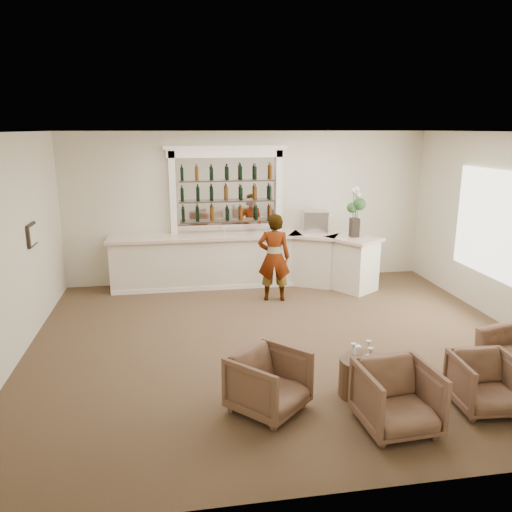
{
  "coord_description": "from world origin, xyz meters",
  "views": [
    {
      "loc": [
        -1.63,
        -7.33,
        3.35
      ],
      "look_at": [
        -0.27,
        0.9,
        1.21
      ],
      "focal_mm": 35.0,
      "sensor_mm": 36.0,
      "label": 1
    }
  ],
  "objects_px": {
    "bar_counter": "(245,261)",
    "sommelier": "(274,257)",
    "armchair_center": "(397,398)",
    "armchair_left": "(269,382)",
    "espresso_machine": "(315,221)",
    "cocktail_table": "(362,377)",
    "flower_vase": "(355,209)",
    "armchair_right": "(486,383)"
  },
  "relations": [
    {
      "from": "sommelier",
      "to": "flower_vase",
      "type": "distance_m",
      "value": 2.04
    },
    {
      "from": "armchair_left",
      "to": "armchair_center",
      "type": "xyz_separation_m",
      "value": [
        1.37,
        -0.61,
        0.01
      ]
    },
    {
      "from": "sommelier",
      "to": "armchair_right",
      "type": "height_order",
      "value": "sommelier"
    },
    {
      "from": "armchair_left",
      "to": "armchair_right",
      "type": "xyz_separation_m",
      "value": [
        2.61,
        -0.4,
        -0.03
      ]
    },
    {
      "from": "bar_counter",
      "to": "espresso_machine",
      "type": "bearing_deg",
      "value": 3.39
    },
    {
      "from": "cocktail_table",
      "to": "sommelier",
      "type": "height_order",
      "value": "sommelier"
    },
    {
      "from": "cocktail_table",
      "to": "armchair_left",
      "type": "distance_m",
      "value": 1.27
    },
    {
      "from": "armchair_right",
      "to": "espresso_machine",
      "type": "relative_size",
      "value": 1.43
    },
    {
      "from": "flower_vase",
      "to": "bar_counter",
      "type": "bearing_deg",
      "value": 166.36
    },
    {
      "from": "armchair_center",
      "to": "armchair_left",
      "type": "bearing_deg",
      "value": 152.44
    },
    {
      "from": "armchair_center",
      "to": "flower_vase",
      "type": "xyz_separation_m",
      "value": [
        1.3,
        5.03,
        1.34
      ]
    },
    {
      "from": "sommelier",
      "to": "flower_vase",
      "type": "relative_size",
      "value": 1.69
    },
    {
      "from": "armchair_center",
      "to": "flower_vase",
      "type": "distance_m",
      "value": 5.37
    },
    {
      "from": "armchair_center",
      "to": "sommelier",
      "type": "bearing_deg",
      "value": 92.73
    },
    {
      "from": "bar_counter",
      "to": "espresso_machine",
      "type": "height_order",
      "value": "espresso_machine"
    },
    {
      "from": "sommelier",
      "to": "espresso_machine",
      "type": "distance_m",
      "value": 1.64
    },
    {
      "from": "armchair_right",
      "to": "espresso_machine",
      "type": "bearing_deg",
      "value": 100.52
    },
    {
      "from": "bar_counter",
      "to": "sommelier",
      "type": "bearing_deg",
      "value": -66.15
    },
    {
      "from": "sommelier",
      "to": "armchair_center",
      "type": "relative_size",
      "value": 2.08
    },
    {
      "from": "armchair_left",
      "to": "espresso_machine",
      "type": "xyz_separation_m",
      "value": [
        1.99,
        5.06,
        1.0
      ]
    },
    {
      "from": "bar_counter",
      "to": "cocktail_table",
      "type": "relative_size",
      "value": 9.71
    },
    {
      "from": "flower_vase",
      "to": "armchair_center",
      "type": "bearing_deg",
      "value": -104.47
    },
    {
      "from": "sommelier",
      "to": "espresso_machine",
      "type": "height_order",
      "value": "sommelier"
    },
    {
      "from": "espresso_machine",
      "to": "flower_vase",
      "type": "height_order",
      "value": "flower_vase"
    },
    {
      "from": "bar_counter",
      "to": "armchair_left",
      "type": "bearing_deg",
      "value": -94.9
    },
    {
      "from": "armchair_left",
      "to": "flower_vase",
      "type": "height_order",
      "value": "flower_vase"
    },
    {
      "from": "bar_counter",
      "to": "sommelier",
      "type": "distance_m",
      "value": 1.12
    },
    {
      "from": "sommelier",
      "to": "armchair_center",
      "type": "height_order",
      "value": "sommelier"
    },
    {
      "from": "espresso_machine",
      "to": "armchair_center",
      "type": "bearing_deg",
      "value": -87.89
    },
    {
      "from": "armchair_left",
      "to": "armchair_center",
      "type": "height_order",
      "value": "armchair_center"
    },
    {
      "from": "cocktail_table",
      "to": "flower_vase",
      "type": "xyz_separation_m",
      "value": [
        1.42,
        4.26,
        1.48
      ]
    },
    {
      "from": "cocktail_table",
      "to": "sommelier",
      "type": "bearing_deg",
      "value": 95.82
    },
    {
      "from": "armchair_right",
      "to": "flower_vase",
      "type": "height_order",
      "value": "flower_vase"
    },
    {
      "from": "espresso_machine",
      "to": "cocktail_table",
      "type": "bearing_deg",
      "value": -90.2
    },
    {
      "from": "armchair_left",
      "to": "espresso_machine",
      "type": "relative_size",
      "value": 1.56
    },
    {
      "from": "armchair_center",
      "to": "espresso_machine",
      "type": "distance_m",
      "value": 5.79
    },
    {
      "from": "cocktail_table",
      "to": "armchair_center",
      "type": "xyz_separation_m",
      "value": [
        0.12,
        -0.78,
        0.13
      ]
    },
    {
      "from": "armchair_right",
      "to": "espresso_machine",
      "type": "distance_m",
      "value": 5.59
    },
    {
      "from": "sommelier",
      "to": "armchair_center",
      "type": "distance_m",
      "value": 4.65
    },
    {
      "from": "armchair_center",
      "to": "armchair_right",
      "type": "relative_size",
      "value": 1.12
    },
    {
      "from": "bar_counter",
      "to": "cocktail_table",
      "type": "height_order",
      "value": "bar_counter"
    },
    {
      "from": "cocktail_table",
      "to": "armchair_left",
      "type": "bearing_deg",
      "value": -172.38
    }
  ]
}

